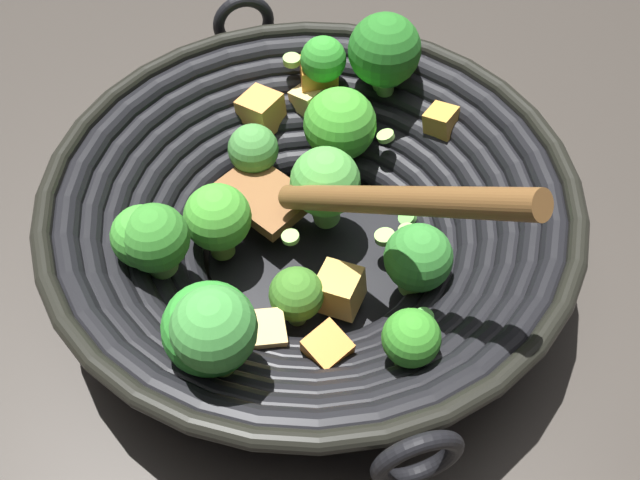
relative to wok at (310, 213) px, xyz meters
The scene contains 2 objects.
ground_plane 0.06m from the wok, 30.74° to the right, with size 4.00×4.00×0.00m, color #332D28.
wok is the anchor object (origin of this frame).
Camera 1 is at (0.06, -0.34, 0.47)m, focal length 41.28 mm.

